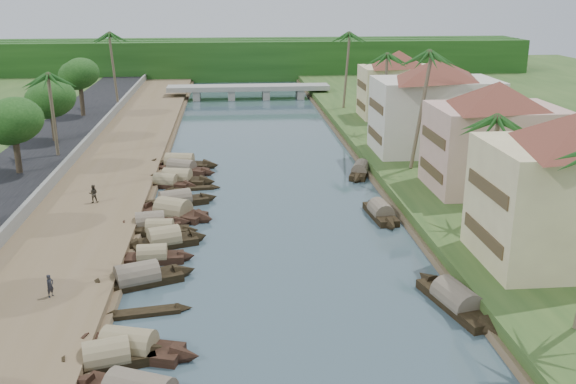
{
  "coord_description": "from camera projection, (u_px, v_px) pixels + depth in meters",
  "views": [
    {
      "loc": [
        -3.36,
        -39.82,
        18.7
      ],
      "look_at": [
        1.4,
        12.06,
        2.0
      ],
      "focal_mm": 40.0,
      "sensor_mm": 36.0,
      "label": 1
    }
  ],
  "objects": [
    {
      "name": "ground",
      "position": [
        284.0,
        274.0,
        43.76
      ],
      "size": [
        220.0,
        220.0,
        0.0
      ],
      "primitive_type": "plane",
      "color": "#384C54",
      "rests_on": "ground"
    },
    {
      "name": "sampan_14",
      "position": [
        456.0,
        301.0,
        39.06
      ],
      "size": [
        3.76,
        9.29,
        2.21
      ],
      "rotation": [
        0.0,
        0.0,
        1.81
      ],
      "color": "black",
      "rests_on": "ground"
    },
    {
      "name": "left_bank",
      "position": [
        99.0,
        188.0,
        61.22
      ],
      "size": [
        10.0,
        180.0,
        0.8
      ],
      "primitive_type": "cube",
      "color": "brown",
      "rests_on": "ground"
    },
    {
      "name": "sampan_16",
      "position": [
        360.0,
        171.0,
        66.89
      ],
      "size": [
        3.91,
        7.83,
        1.94
      ],
      "rotation": [
        0.0,
        0.0,
        1.24
      ],
      "color": "black",
      "rests_on": "ground"
    },
    {
      "name": "palm_3",
      "position": [
        387.0,
        57.0,
        78.44
      ],
      "size": [
        3.2,
        3.2,
        11.15
      ],
      "color": "brown",
      "rests_on": "ground"
    },
    {
      "name": "sampan_4",
      "position": [
        152.0,
        257.0,
        45.53
      ],
      "size": [
        6.23,
        1.71,
        1.82
      ],
      "rotation": [
        0.0,
        0.0,
        0.05
      ],
      "color": "black",
      "rests_on": "ground"
    },
    {
      "name": "tree_6",
      "position": [
        472.0,
        97.0,
        72.37
      ],
      "size": [
        4.79,
        4.79,
        7.66
      ],
      "color": "#473928",
      "rests_on": "ground"
    },
    {
      "name": "treeline",
      "position": [
        244.0,
        59.0,
        137.37
      ],
      "size": [
        120.0,
        14.0,
        8.0
      ],
      "color": "#153B10",
      "rests_on": "ground"
    },
    {
      "name": "road",
      "position": [
        7.0,
        187.0,
        60.38
      ],
      "size": [
        8.0,
        180.0,
        1.4
      ],
      "primitive_type": "cube",
      "color": "black",
      "rests_on": "ground"
    },
    {
      "name": "person_near",
      "position": [
        50.0,
        286.0,
        38.62
      ],
      "size": [
        0.56,
        0.63,
        1.44
      ],
      "primitive_type": "imported",
      "rotation": [
        0.0,
        0.0,
        1.04
      ],
      "color": "#24252B",
      "rests_on": "left_bank"
    },
    {
      "name": "sampan_5",
      "position": [
        164.0,
        241.0,
        48.38
      ],
      "size": [
        7.01,
        3.74,
        2.19
      ],
      "rotation": [
        0.0,
        0.0,
        0.32
      ],
      "color": "black",
      "rests_on": "ground"
    },
    {
      "name": "sampan_15",
      "position": [
        381.0,
        213.0,
        54.44
      ],
      "size": [
        2.11,
        7.44,
        2.0
      ],
      "rotation": [
        0.0,
        0.0,
        1.65
      ],
      "color": "black",
      "rests_on": "ground"
    },
    {
      "name": "sampan_11",
      "position": [
        177.0,
        180.0,
        63.75
      ],
      "size": [
        8.16,
        3.42,
        2.28
      ],
      "rotation": [
        0.0,
        0.0,
        -0.22
      ],
      "color": "black",
      "rests_on": "ground"
    },
    {
      "name": "bridge",
      "position": [
        249.0,
        89.0,
        111.52
      ],
      "size": [
        28.0,
        4.0,
        2.4
      ],
      "color": "gray",
      "rests_on": "ground"
    },
    {
      "name": "sampan_9",
      "position": [
        175.0,
        201.0,
        57.35
      ],
      "size": [
        8.13,
        4.06,
        2.06
      ],
      "rotation": [
        0.0,
        0.0,
        0.33
      ],
      "color": "black",
      "rests_on": "ground"
    },
    {
      "name": "tree_5",
      "position": [
        79.0,
        75.0,
        88.76
      ],
      "size": [
        4.88,
        4.88,
        7.82
      ],
      "color": "#473928",
      "rests_on": "ground"
    },
    {
      "name": "tree_3",
      "position": [
        13.0,
        122.0,
        61.11
      ],
      "size": [
        5.15,
        5.15,
        7.21
      ],
      "color": "#473928",
      "rests_on": "ground"
    },
    {
      "name": "right_bank",
      "position": [
        455.0,
        176.0,
        64.2
      ],
      "size": [
        16.0,
        180.0,
        1.2
      ],
      "primitive_type": "cube",
      "color": "#28481C",
      "rests_on": "ground"
    },
    {
      "name": "person_far",
      "position": [
        93.0,
        194.0,
        55.58
      ],
      "size": [
        0.84,
        0.69,
        1.6
      ],
      "primitive_type": "imported",
      "rotation": [
        0.0,
        0.0,
        3.26
      ],
      "color": "#352F25",
      "rests_on": "left_bank"
    },
    {
      "name": "building_distant",
      "position": [
        397.0,
        83.0,
        89.23
      ],
      "size": [
        12.62,
        12.62,
        9.2
      ],
      "color": "beige",
      "rests_on": "right_bank"
    },
    {
      "name": "building_mid",
      "position": [
        494.0,
        135.0,
        56.91
      ],
      "size": [
        14.11,
        14.11,
        9.7
      ],
      "color": "#D2A194",
      "rests_on": "right_bank"
    },
    {
      "name": "sampan_13",
      "position": [
        180.0,
        164.0,
        69.38
      ],
      "size": [
        8.96,
        3.11,
        2.38
      ],
      "rotation": [
        0.0,
        0.0,
        -0.15
      ],
      "color": "black",
      "rests_on": "ground"
    },
    {
      "name": "sampan_3",
      "position": [
        137.0,
        279.0,
        42.07
      ],
      "size": [
        8.21,
        4.49,
        2.2
      ],
      "rotation": [
        0.0,
        0.0,
        0.37
      ],
      "color": "black",
      "rests_on": "ground"
    },
    {
      "name": "sampan_10",
      "position": [
        166.0,
        183.0,
        62.74
      ],
      "size": [
        6.67,
        3.39,
        1.87
      ],
      "rotation": [
        0.0,
        0.0,
        -0.32
      ],
      "color": "black",
      "rests_on": "ground"
    },
    {
      "name": "palm_1",
      "position": [
        490.0,
        120.0,
        47.89
      ],
      "size": [
        3.2,
        3.2,
        9.72
      ],
      "color": "brown",
      "rests_on": "ground"
    },
    {
      "name": "sampan_1",
      "position": [
        107.0,
        358.0,
        33.08
      ],
      "size": [
        7.01,
        3.2,
        2.06
      ],
      "rotation": [
        0.0,
        0.0,
        0.25
      ],
      "color": "black",
      "rests_on": "ground"
    },
    {
      "name": "sampan_7",
      "position": [
        160.0,
        230.0,
        50.63
      ],
      "size": [
        6.27,
        1.64,
        1.73
      ],
      "rotation": [
        0.0,
        0.0,
        -0.06
      ],
      "color": "black",
      "rests_on": "ground"
    },
    {
      "name": "palm_7",
      "position": [
        346.0,
        35.0,
        94.12
      ],
      "size": [
        3.2,
        3.2,
        12.53
      ],
      "color": "brown",
      "rests_on": "ground"
    },
    {
      "name": "building_far",
      "position": [
        435.0,
        105.0,
        70.02
      ],
      "size": [
        15.59,
        15.59,
        10.2
      ],
      "color": "beige",
      "rests_on": "right_bank"
    },
    {
      "name": "palm_8",
      "position": [
        112.0,
        35.0,
        95.06
      ],
      "size": [
        3.2,
        3.2,
        12.25
      ],
      "color": "brown",
      "rests_on": "ground"
    },
    {
      "name": "sampan_12",
      "position": [
        182.0,
        169.0,
        67.65
      ],
      "size": [
        8.02,
        4.97,
        1.99
      ],
      "rotation": [
        0.0,
        0.0,
        -0.46
      ],
      "color": "black",
      "rests_on": "ground"
    },
    {
      "name": "sampan_6",
      "position": [
        150.0,
        224.0,
        51.82
      ],
      "size": [
        6.89,
        2.6,
        2.04
      ],
      "rotation": [
        0.0,
        0.0,
        0.16
      ],
      "color": "black",
      "rests_on": "ground"
    },
    {
      "name": "canoe_2",
      "position": [
        193.0,
        189.0,
        61.91
      ],
      "size": [
        5.6,
        1.34,
        0.81
      ],
      "rotation": [
        0.0,
        0.0,
        0.1
      ],
      "color": "black",
      "rests_on": "ground"
    },
    {
      "name": "sampan_8",
      "position": [
        173.0,
        212.0,
        54.49
      ],
      "size": [
        7.95,
        5.56,
        2.45
      ],
      "rotation": [
        0.0,
        0.0,
        -0.51
      ],
      "color": "black",
      "rests_on": "ground"
    },
    {
      "name": "palm_6",
      "position": [
        49.0,
        77.0,
        66.61
      ],
      "size": [
        3.2,
        3.2,
        10.15
      ],
      "color": "brown",
      "rests_on": "ground"
    },
    {
      "name": "tree_4",
      "position": [
        51.0,
        100.0,
        74.25
      ],
      "size": [
        5.14,
        5.14,
        7.04
      ],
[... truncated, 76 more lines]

